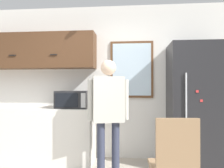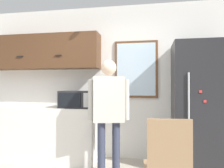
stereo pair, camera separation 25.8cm
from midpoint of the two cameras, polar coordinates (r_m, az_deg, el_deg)
back_wall at (r=3.93m, az=1.27°, el=0.64°), size 6.00×0.06×2.70m
counter at (r=4.05m, az=-16.61°, el=-12.12°), size 2.05×0.63×0.91m
upper_cabinets at (r=4.14m, az=-15.66°, el=8.00°), size 2.05×0.37×0.61m
microwave at (r=3.66m, az=-7.16°, el=-3.96°), size 0.51×0.43×0.28m
person at (r=3.07m, az=1.57°, el=-5.66°), size 0.57×0.32×1.64m
refrigerator at (r=3.62m, az=23.96°, el=-5.30°), size 0.80×0.70×1.93m
chair at (r=2.28m, az=17.71°, el=-19.28°), size 0.46×0.46×0.97m
window at (r=3.85m, az=8.21°, el=3.81°), size 0.75×0.05×1.00m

